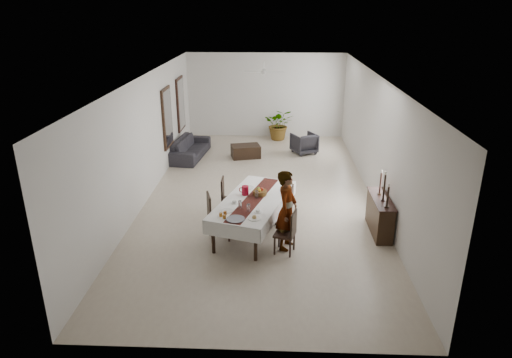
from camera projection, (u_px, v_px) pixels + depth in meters
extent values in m
cube|color=#BFB098|center=(260.00, 195.00, 12.49)|extent=(6.00, 12.00, 0.00)
cube|color=white|center=(261.00, 77.00, 11.34)|extent=(6.00, 12.00, 0.02)
cube|color=silver|center=(266.00, 95.00, 17.51)|extent=(6.00, 0.02, 3.20)
cube|color=silver|center=(246.00, 258.00, 6.32)|extent=(6.00, 0.02, 3.20)
cube|color=silver|center=(147.00, 137.00, 12.03)|extent=(0.02, 12.00, 3.20)
cube|color=silver|center=(376.00, 140.00, 11.80)|extent=(0.02, 12.00, 3.20)
cube|color=black|center=(254.00, 200.00, 10.23)|extent=(1.75, 2.74, 0.05)
cylinder|color=black|center=(213.00, 237.00, 9.46)|extent=(0.09, 0.09, 0.74)
cylinder|color=black|center=(256.00, 244.00, 9.17)|extent=(0.09, 0.09, 0.74)
cylinder|color=black|center=(252.00, 194.00, 11.58)|extent=(0.09, 0.09, 0.74)
cylinder|color=black|center=(288.00, 199.00, 11.30)|extent=(0.09, 0.09, 0.74)
cube|color=white|center=(254.00, 199.00, 10.22)|extent=(1.99, 2.98, 0.01)
cube|color=silver|center=(228.00, 202.00, 10.47)|extent=(0.80, 2.62, 0.32)
cube|color=white|center=(280.00, 209.00, 10.09)|extent=(0.80, 2.62, 0.32)
cube|color=silver|center=(231.00, 232.00, 9.08)|extent=(1.20, 0.37, 0.32)
cube|color=silver|center=(272.00, 184.00, 11.48)|extent=(1.20, 0.37, 0.32)
cube|color=#592019|center=(254.00, 199.00, 10.22)|extent=(1.12, 2.64, 0.00)
cylinder|color=maroon|center=(245.00, 190.00, 10.40)|extent=(0.20, 0.20, 0.21)
torus|color=#940C0A|center=(241.00, 190.00, 10.43)|extent=(0.13, 0.06, 0.13)
cylinder|color=white|center=(249.00, 208.00, 9.54)|extent=(0.07, 0.07, 0.18)
cylinder|color=silver|center=(240.00, 205.00, 9.71)|extent=(0.07, 0.07, 0.18)
cylinder|color=silver|center=(257.00, 195.00, 10.22)|extent=(0.07, 0.07, 0.18)
cylinder|color=white|center=(258.00, 211.00, 9.55)|extent=(0.10, 0.10, 0.06)
cylinder|color=white|center=(258.00, 212.00, 9.56)|extent=(0.16, 0.16, 0.01)
cylinder|color=silver|center=(234.00, 202.00, 9.98)|extent=(0.10, 0.10, 0.06)
cylinder|color=white|center=(234.00, 203.00, 9.99)|extent=(0.16, 0.16, 0.01)
cylinder|color=white|center=(254.00, 218.00, 9.27)|extent=(0.25, 0.25, 0.02)
sphere|color=tan|center=(254.00, 217.00, 9.26)|extent=(0.10, 0.10, 0.10)
cylinder|color=silver|center=(227.00, 211.00, 9.62)|extent=(0.25, 0.25, 0.02)
cylinder|color=silver|center=(249.00, 187.00, 10.84)|extent=(0.25, 0.25, 0.02)
cylinder|color=#444549|center=(235.00, 219.00, 9.24)|extent=(0.38, 0.38, 0.02)
cylinder|color=#8D5214|center=(224.00, 217.00, 9.27)|extent=(0.07, 0.07, 0.08)
cylinder|color=#9C5D16|center=(221.00, 215.00, 9.36)|extent=(0.07, 0.07, 0.08)
cylinder|color=#8D4814|center=(225.00, 213.00, 9.44)|extent=(0.07, 0.07, 0.08)
cylinder|color=brown|center=(260.00, 193.00, 10.42)|extent=(0.32, 0.32, 0.11)
sphere|color=maroon|center=(261.00, 189.00, 10.40)|extent=(0.10, 0.10, 0.10)
sphere|color=#587623|center=(259.00, 189.00, 10.43)|extent=(0.08, 0.08, 0.08)
sphere|color=gold|center=(259.00, 190.00, 10.34)|extent=(0.09, 0.09, 0.09)
cube|color=black|center=(285.00, 234.00, 9.46)|extent=(0.50, 0.50, 0.05)
cylinder|color=black|center=(290.00, 249.00, 9.35)|extent=(0.05, 0.05, 0.40)
cylinder|color=black|center=(294.00, 241.00, 9.64)|extent=(0.05, 0.05, 0.40)
cylinder|color=black|center=(275.00, 246.00, 9.45)|extent=(0.05, 0.05, 0.40)
cylinder|color=black|center=(279.00, 239.00, 9.74)|extent=(0.05, 0.05, 0.40)
cube|color=black|center=(294.00, 224.00, 9.31)|extent=(0.15, 0.40, 0.51)
cube|color=black|center=(284.00, 207.00, 10.76)|extent=(0.45, 0.45, 0.04)
cylinder|color=black|center=(290.00, 219.00, 10.67)|extent=(0.05, 0.05, 0.39)
cylinder|color=black|center=(291.00, 213.00, 10.96)|extent=(0.05, 0.05, 0.39)
cylinder|color=black|center=(276.00, 217.00, 10.73)|extent=(0.05, 0.05, 0.39)
cylinder|color=black|center=(278.00, 212.00, 11.02)|extent=(0.05, 0.05, 0.39)
cube|color=black|center=(292.00, 197.00, 10.63)|extent=(0.10, 0.40, 0.50)
cube|color=black|center=(219.00, 219.00, 10.01)|extent=(0.56, 0.56, 0.05)
cylinder|color=black|center=(210.00, 226.00, 10.23)|extent=(0.06, 0.06, 0.45)
cylinder|color=black|center=(212.00, 234.00, 9.89)|extent=(0.06, 0.06, 0.45)
cylinder|color=black|center=(226.00, 225.00, 10.31)|extent=(0.06, 0.06, 0.45)
cylinder|color=black|center=(229.00, 232.00, 9.97)|extent=(0.06, 0.06, 0.45)
cube|color=black|center=(209.00, 207.00, 9.85)|extent=(0.16, 0.45, 0.58)
cube|color=black|center=(231.00, 200.00, 11.04)|extent=(0.43, 0.43, 0.05)
cylinder|color=black|center=(225.00, 206.00, 11.29)|extent=(0.04, 0.04, 0.42)
cylinder|color=black|center=(223.00, 212.00, 10.96)|extent=(0.04, 0.04, 0.42)
cylinder|color=black|center=(239.00, 206.00, 11.28)|extent=(0.04, 0.04, 0.42)
cylinder|color=black|center=(238.00, 212.00, 10.95)|extent=(0.04, 0.04, 0.42)
cube|color=black|center=(223.00, 189.00, 10.94)|extent=(0.04, 0.43, 0.54)
imported|color=gray|center=(287.00, 210.00, 9.51)|extent=(0.58, 0.73, 1.74)
cube|color=black|center=(380.00, 216.00, 10.34)|extent=(0.36, 1.35, 0.81)
cube|color=black|center=(381.00, 199.00, 10.19)|extent=(0.39, 1.40, 0.03)
cylinder|color=black|center=(387.00, 207.00, 9.72)|extent=(0.09, 0.09, 0.03)
cylinder|color=black|center=(388.00, 197.00, 9.63)|extent=(0.04, 0.04, 0.45)
cylinder|color=beige|center=(389.00, 185.00, 9.54)|extent=(0.03, 0.03, 0.07)
cylinder|color=black|center=(383.00, 200.00, 10.05)|extent=(0.09, 0.09, 0.03)
cylinder|color=black|center=(384.00, 187.00, 9.94)|extent=(0.04, 0.04, 0.58)
cylinder|color=#EDE7CD|center=(386.00, 173.00, 9.82)|extent=(0.03, 0.03, 0.07)
cylinder|color=black|center=(379.00, 194.00, 10.39)|extent=(0.09, 0.09, 0.03)
cylinder|color=black|center=(381.00, 183.00, 10.29)|extent=(0.04, 0.04, 0.49)
cylinder|color=beige|center=(382.00, 171.00, 10.19)|extent=(0.03, 0.03, 0.07)
imported|color=#28252A|center=(190.00, 148.00, 15.45)|extent=(1.12, 2.32, 0.65)
imported|color=#2B292E|center=(304.00, 143.00, 15.87)|extent=(1.02, 1.03, 0.71)
cube|color=black|center=(246.00, 151.00, 15.49)|extent=(1.07, 0.84, 0.42)
imported|color=#2B6327|center=(279.00, 124.00, 17.39)|extent=(1.14, 1.00, 1.20)
cube|color=black|center=(167.00, 118.00, 14.08)|extent=(0.06, 1.05, 1.85)
cube|color=silver|center=(168.00, 118.00, 14.08)|extent=(0.01, 0.90, 1.70)
cube|color=black|center=(180.00, 104.00, 16.04)|extent=(0.06, 1.05, 1.85)
cube|color=white|center=(181.00, 104.00, 16.04)|extent=(0.01, 0.90, 1.70)
cylinder|color=white|center=(264.00, 65.00, 14.17)|extent=(0.04, 0.04, 0.20)
cylinder|color=silver|center=(264.00, 72.00, 14.24)|extent=(0.16, 0.16, 0.08)
cube|color=silver|center=(264.00, 70.00, 14.57)|extent=(0.10, 0.55, 0.01)
cube|color=white|center=(263.00, 74.00, 13.92)|extent=(0.10, 0.55, 0.01)
cube|color=silver|center=(275.00, 72.00, 14.23)|extent=(0.55, 0.10, 0.01)
cube|color=white|center=(253.00, 72.00, 14.26)|extent=(0.55, 0.10, 0.01)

